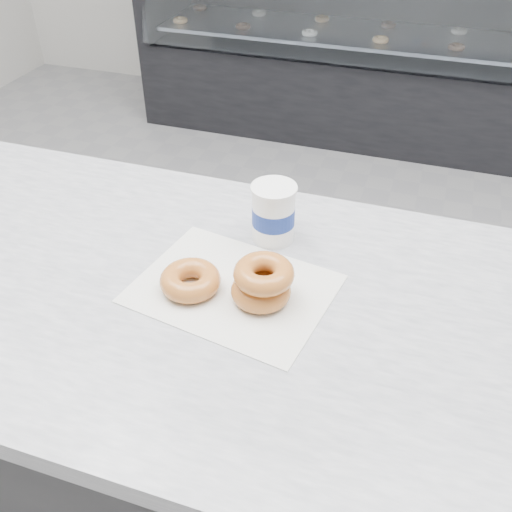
{
  "coord_description": "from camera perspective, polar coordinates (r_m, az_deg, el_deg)",
  "views": [
    {
      "loc": [
        0.56,
        -1.3,
        1.57
      ],
      "look_at": [
        0.31,
        -0.53,
        0.95
      ],
      "focal_mm": 40.0,
      "sensor_mm": 36.0,
      "label": 1
    }
  ],
  "objects": [
    {
      "name": "wax_paper",
      "position": [
        1.02,
        -2.31,
        -3.27
      ],
      "size": [
        0.38,
        0.31,
        0.0
      ],
      "primitive_type": "cube",
      "rotation": [
        0.0,
        0.0,
        -0.17
      ],
      "color": "silver",
      "rests_on": "counter"
    },
    {
      "name": "ground",
      "position": [
        2.12,
        -3.33,
        -10.42
      ],
      "size": [
        5.0,
        5.0,
        0.0
      ],
      "primitive_type": "plane",
      "color": "gray",
      "rests_on": "ground"
    },
    {
      "name": "counter",
      "position": [
        1.43,
        -12.94,
        -15.03
      ],
      "size": [
        3.06,
        0.76,
        0.9
      ],
      "color": "#333335",
      "rests_on": "ground"
    },
    {
      "name": "donut_stack",
      "position": [
        0.98,
        0.64,
        -2.63
      ],
      "size": [
        0.13,
        0.13,
        0.07
      ],
      "color": "#C27D35",
      "rests_on": "wax_paper"
    },
    {
      "name": "coffee_cup",
      "position": [
        1.11,
        1.76,
        4.37
      ],
      "size": [
        0.11,
        0.11,
        0.12
      ],
      "rotation": [
        0.0,
        0.0,
        -0.42
      ],
      "color": "white",
      "rests_on": "counter"
    },
    {
      "name": "donut_single",
      "position": [
        1.02,
        -6.59,
        -2.42
      ],
      "size": [
        0.11,
        0.11,
        0.04
      ],
      "primitive_type": "torus",
      "rotation": [
        0.0,
        0.0,
        -0.03
      ],
      "color": "#C27D35",
      "rests_on": "wax_paper"
    },
    {
      "name": "display_case",
      "position": [
        3.63,
        9.26,
        19.89
      ],
      "size": [
        2.4,
        0.74,
        1.25
      ],
      "color": "black",
      "rests_on": "ground"
    }
  ]
}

